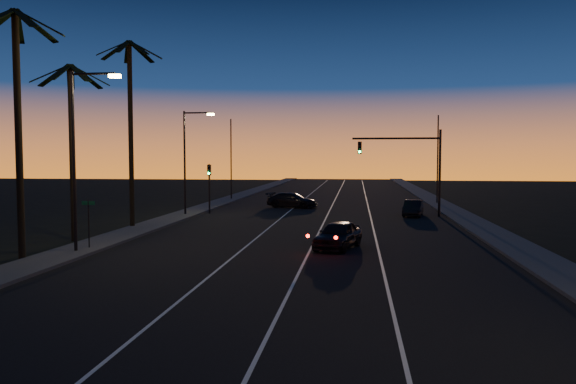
# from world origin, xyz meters

# --- Properties ---
(road) EXTENTS (20.00, 170.00, 0.01)m
(road) POSITION_xyz_m (0.00, 30.00, 0.01)
(road) COLOR black
(road) RESTS_ON ground
(sidewalk_left) EXTENTS (2.40, 170.00, 0.16)m
(sidewalk_left) POSITION_xyz_m (-11.20, 30.00, 0.08)
(sidewalk_left) COLOR #3A3A37
(sidewalk_left) RESTS_ON ground
(sidewalk_right) EXTENTS (2.40, 170.00, 0.16)m
(sidewalk_right) POSITION_xyz_m (11.20, 30.00, 0.08)
(sidewalk_right) COLOR #3A3A37
(sidewalk_right) RESTS_ON ground
(lane_stripe_left) EXTENTS (0.12, 160.00, 0.01)m
(lane_stripe_left) POSITION_xyz_m (-3.00, 30.00, 0.02)
(lane_stripe_left) COLOR silver
(lane_stripe_left) RESTS_ON road
(lane_stripe_mid) EXTENTS (0.12, 160.00, 0.01)m
(lane_stripe_mid) POSITION_xyz_m (0.50, 30.00, 0.02)
(lane_stripe_mid) COLOR silver
(lane_stripe_mid) RESTS_ON road
(lane_stripe_right) EXTENTS (0.12, 160.00, 0.01)m
(lane_stripe_right) POSITION_xyz_m (4.00, 30.00, 0.02)
(lane_stripe_right) COLOR silver
(lane_stripe_right) RESTS_ON road
(palm_near) EXTENTS (4.25, 4.16, 11.53)m
(palm_near) POSITION_xyz_m (-12.60, 18.00, 7.07)
(palm_near) COLOR black
(palm_near) RESTS_ON ground
(palm_mid) EXTENTS (4.25, 4.16, 10.03)m
(palm_mid) POSITION_xyz_m (-13.20, 24.00, 6.25)
(palm_mid) COLOR black
(palm_mid) RESTS_ON ground
(palm_far) EXTENTS (4.25, 4.16, 12.53)m
(palm_far) POSITION_xyz_m (-12.20, 30.00, 7.61)
(palm_far) COLOR black
(palm_far) RESTS_ON ground
(streetlight_left_near) EXTENTS (2.55, 0.26, 9.00)m
(streetlight_left_near) POSITION_xyz_m (-10.70, 20.00, 5.32)
(streetlight_left_near) COLOR black
(streetlight_left_near) RESTS_ON ground
(streetlight_left_far) EXTENTS (2.55, 0.26, 8.50)m
(streetlight_left_far) POSITION_xyz_m (-10.69, 38.00, 5.06)
(streetlight_left_far) COLOR black
(streetlight_left_far) RESTS_ON ground
(street_sign) EXTENTS (0.70, 0.06, 2.60)m
(street_sign) POSITION_xyz_m (-10.80, 21.00, 1.66)
(street_sign) COLOR black
(street_sign) RESTS_ON ground
(signal_mast) EXTENTS (7.10, 0.41, 7.00)m
(signal_mast) POSITION_xyz_m (7.14, 39.99, 4.78)
(signal_mast) COLOR black
(signal_mast) RESTS_ON ground
(signal_post) EXTENTS (0.28, 0.37, 4.20)m
(signal_post) POSITION_xyz_m (-9.50, 39.98, 2.89)
(signal_post) COLOR black
(signal_post) RESTS_ON ground
(far_pole_left) EXTENTS (0.14, 0.14, 9.00)m
(far_pole_left) POSITION_xyz_m (-11.00, 55.00, 4.50)
(far_pole_left) COLOR black
(far_pole_left) RESTS_ON ground
(far_pole_right) EXTENTS (0.14, 0.14, 9.00)m
(far_pole_right) POSITION_xyz_m (11.00, 52.00, 4.50)
(far_pole_right) COLOR black
(far_pole_right) RESTS_ON ground
(lead_car) EXTENTS (2.90, 4.98, 1.44)m
(lead_car) POSITION_xyz_m (1.91, 23.11, 0.73)
(lead_car) COLOR black
(lead_car) RESTS_ON road
(right_car) EXTENTS (2.09, 4.11, 1.29)m
(right_car) POSITION_xyz_m (7.44, 39.97, 0.66)
(right_car) COLOR black
(right_car) RESTS_ON road
(cross_car) EXTENTS (5.22, 3.27, 1.41)m
(cross_car) POSITION_xyz_m (-3.16, 46.32, 0.72)
(cross_car) COLOR black
(cross_car) RESTS_ON road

